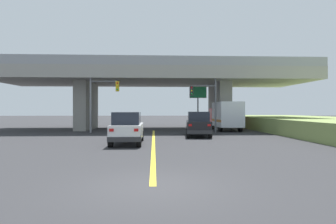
# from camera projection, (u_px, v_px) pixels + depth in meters

# --- Properties ---
(ground) EXTENTS (160.00, 160.00, 0.00)m
(ground) POSITION_uv_depth(u_px,v_px,m) (154.00, 129.00, 32.60)
(ground) COLOR #2B2B2D
(overpass_bridge) EXTENTS (33.95, 10.62, 7.34)m
(overpass_bridge) POSITION_uv_depth(u_px,v_px,m) (154.00, 82.00, 32.57)
(overpass_bridge) COLOR gray
(overpass_bridge) RESTS_ON ground
(lane_divider_stripe) EXTENTS (0.20, 22.09, 0.01)m
(lane_divider_stripe) POSITION_uv_depth(u_px,v_px,m) (153.00, 142.00, 19.12)
(lane_divider_stripe) COLOR yellow
(lane_divider_stripe) RESTS_ON ground
(suv_lead) EXTENTS (1.89, 4.60, 2.02)m
(suv_lead) POSITION_uv_depth(u_px,v_px,m) (127.00, 128.00, 18.27)
(suv_lead) COLOR silver
(suv_lead) RESTS_ON ground
(suv_crossing) EXTENTS (2.34, 4.84, 2.02)m
(suv_crossing) POSITION_uv_depth(u_px,v_px,m) (198.00, 124.00, 23.61)
(suv_crossing) COLOR black
(suv_crossing) RESTS_ON ground
(box_truck) EXTENTS (2.33, 6.45, 2.98)m
(box_truck) POSITION_uv_depth(u_px,v_px,m) (226.00, 116.00, 30.50)
(box_truck) COLOR red
(box_truck) RESTS_ON ground
(traffic_signal_nearside) EXTENTS (2.59, 0.36, 5.33)m
(traffic_signal_nearside) POSITION_uv_depth(u_px,v_px,m) (207.00, 98.00, 27.81)
(traffic_signal_nearside) COLOR #56595E
(traffic_signal_nearside) RESTS_ON ground
(traffic_signal_farside) EXTENTS (2.79, 0.36, 5.74)m
(traffic_signal_farside) POSITION_uv_depth(u_px,v_px,m) (100.00, 95.00, 27.42)
(traffic_signal_farside) COLOR slate
(traffic_signal_farside) RESTS_ON ground
(highway_sign) EXTENTS (1.86, 0.17, 4.86)m
(highway_sign) POSITION_uv_depth(u_px,v_px,m) (198.00, 96.00, 30.99)
(highway_sign) COLOR #56595E
(highway_sign) RESTS_ON ground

